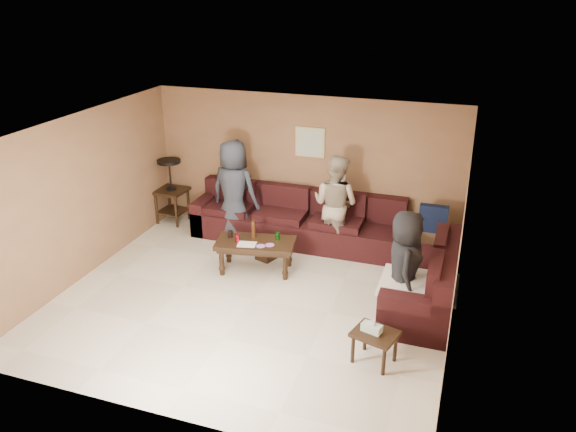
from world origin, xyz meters
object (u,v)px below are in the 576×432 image
at_px(side_table_right, 374,336).
at_px(person_right, 404,266).
at_px(waste_bin, 266,250).
at_px(person_left, 234,191).
at_px(coffee_table, 255,246).
at_px(sectional_sofa, 334,243).
at_px(end_table_left, 171,190).
at_px(person_middle, 335,204).

height_order(side_table_right, person_right, person_right).
xyz_separation_m(waste_bin, person_left, (-0.80, 0.60, 0.74)).
bearing_deg(person_right, waste_bin, 56.41).
bearing_deg(side_table_right, coffee_table, 142.27).
xyz_separation_m(coffee_table, waste_bin, (0.02, 0.41, -0.27)).
bearing_deg(side_table_right, person_left, 137.77).
distance_m(coffee_table, person_right, 2.47).
height_order(sectional_sofa, waste_bin, sectional_sofa).
height_order(end_table_left, waste_bin, end_table_left).
bearing_deg(person_left, waste_bin, 151.01).
height_order(sectional_sofa, person_right, person_right).
bearing_deg(side_table_right, sectional_sofa, 114.79).
xyz_separation_m(end_table_left, person_middle, (3.21, -0.23, 0.21)).
bearing_deg(person_middle, side_table_right, 129.61).
height_order(end_table_left, person_right, person_right).
relative_size(person_middle, person_right, 1.09).
bearing_deg(end_table_left, sectional_sofa, -10.66).
bearing_deg(side_table_right, person_middle, 113.34).
bearing_deg(person_left, person_middle, -170.20).
bearing_deg(waste_bin, end_table_left, 158.07).
xyz_separation_m(person_left, person_middle, (1.79, 0.07, -0.05)).
relative_size(end_table_left, person_left, 0.68).
distance_m(sectional_sofa, side_table_right, 2.63).
bearing_deg(waste_bin, coffee_table, -92.23).
height_order(waste_bin, person_middle, person_middle).
distance_m(coffee_table, waste_bin, 0.49).
distance_m(person_left, person_right, 3.54).
bearing_deg(person_middle, end_table_left, 12.15).
xyz_separation_m(coffee_table, end_table_left, (-2.21, 1.31, 0.21)).
bearing_deg(person_left, sectional_sofa, 177.88).
xyz_separation_m(person_middle, person_right, (1.37, -1.67, -0.07)).
distance_m(side_table_right, person_middle, 3.07).
bearing_deg(sectional_sofa, person_right, -45.10).
xyz_separation_m(sectional_sofa, side_table_right, (1.10, -2.39, 0.04)).
bearing_deg(waste_bin, sectional_sofa, 14.33).
bearing_deg(person_right, person_left, 52.65).
distance_m(waste_bin, person_left, 1.24).
relative_size(sectional_sofa, person_right, 2.99).
height_order(coffee_table, end_table_left, end_table_left).
relative_size(end_table_left, person_middle, 0.72).
relative_size(end_table_left, side_table_right, 2.02).
relative_size(waste_bin, person_right, 0.21).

